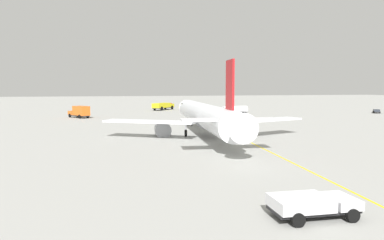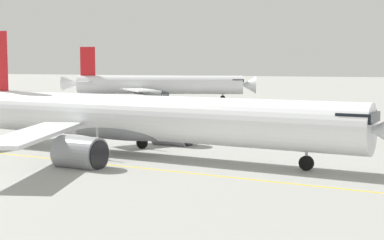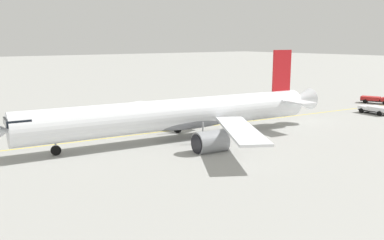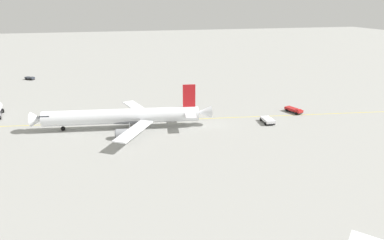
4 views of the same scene
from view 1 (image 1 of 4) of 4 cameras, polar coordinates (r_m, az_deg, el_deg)
The scene contains 8 objects.
ground_plane at distance 57.67m, azimuth 1.53°, elevation -2.50°, with size 600.00×600.00×0.00m, color #9E9E99.
airliner_main at distance 57.89m, azimuth 2.04°, elevation 0.55°, with size 45.07×32.29×11.22m.
pushback_tug_truck at distance 22.69m, azimuth 18.78°, elevation -12.72°, with size 3.01×5.24×1.30m.
baggage_truck_truck at distance 123.43m, azimuth 27.68°, elevation 1.32°, with size 4.24×3.77×1.22m.
fire_tender_truck at distance 125.53m, azimuth -4.72°, elevation 2.33°, with size 10.06×9.38×2.50m.
fuel_tanker_truck at distance 96.77m, azimuth 6.45°, elevation 1.50°, with size 3.79×10.01×2.87m.
catering_truck_truck at distance 96.28m, azimuth -17.69°, elevation 1.32°, with size 7.53×5.86×3.10m.
taxiway_centreline at distance 61.79m, azimuth 6.21°, elevation -2.01°, with size 175.24×22.08×0.01m.
Camera 1 is at (-54.65, 16.74, 7.66)m, focal length 32.98 mm.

